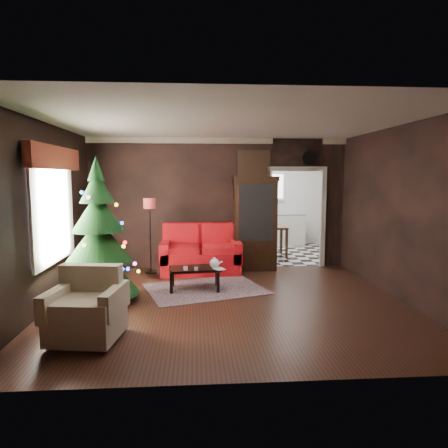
{
  "coord_description": "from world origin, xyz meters",
  "views": [
    {
      "loc": [
        -0.5,
        -6.16,
        1.99
      ],
      "look_at": [
        0.0,
        0.9,
        1.15
      ],
      "focal_mm": 32.25,
      "sensor_mm": 36.0,
      "label": 1
    }
  ],
  "objects": [
    {
      "name": "floor",
      "position": [
        0.0,
        0.0,
        0.0
      ],
      "size": [
        5.5,
        5.5,
        0.0
      ],
      "primitive_type": "plane",
      "color": "black",
      "rests_on": "ground"
    },
    {
      "name": "ceiling",
      "position": [
        0.0,
        0.0,
        2.8
      ],
      "size": [
        5.5,
        5.5,
        0.0
      ],
      "primitive_type": "plane",
      "rotation": [
        3.14,
        0.0,
        0.0
      ],
      "color": "white",
      "rests_on": "ground"
    },
    {
      "name": "wall_back",
      "position": [
        0.0,
        2.5,
        1.4
      ],
      "size": [
        5.5,
        0.0,
        5.5
      ],
      "primitive_type": "plane",
      "rotation": [
        1.57,
        0.0,
        0.0
      ],
      "color": "black",
      "rests_on": "ground"
    },
    {
      "name": "wall_front",
      "position": [
        0.0,
        -2.5,
        1.4
      ],
      "size": [
        5.5,
        0.0,
        5.5
      ],
      "primitive_type": "plane",
      "rotation": [
        -1.57,
        0.0,
        0.0
      ],
      "color": "black",
      "rests_on": "ground"
    },
    {
      "name": "wall_left",
      "position": [
        -2.75,
        0.0,
        1.4
      ],
      "size": [
        0.0,
        5.5,
        5.5
      ],
      "primitive_type": "plane",
      "rotation": [
        1.57,
        0.0,
        1.57
      ],
      "color": "black",
      "rests_on": "ground"
    },
    {
      "name": "wall_right",
      "position": [
        2.75,
        0.0,
        1.4
      ],
      "size": [
        0.0,
        5.5,
        5.5
      ],
      "primitive_type": "plane",
      "rotation": [
        1.57,
        0.0,
        -1.57
      ],
      "color": "black",
      "rests_on": "ground"
    },
    {
      "name": "doorway",
      "position": [
        1.7,
        2.5,
        1.05
      ],
      "size": [
        1.1,
        0.1,
        2.1
      ],
      "primitive_type": null,
      "color": "#EEE3CF",
      "rests_on": "ground"
    },
    {
      "name": "left_window",
      "position": [
        -2.71,
        0.2,
        1.45
      ],
      "size": [
        0.05,
        1.6,
        1.4
      ],
      "primitive_type": "cube",
      "color": "white",
      "rests_on": "wall_left"
    },
    {
      "name": "valance",
      "position": [
        -2.63,
        0.2,
        2.27
      ],
      "size": [
        0.12,
        2.1,
        0.35
      ],
      "primitive_type": "cube",
      "color": "maroon",
      "rests_on": "wall_left"
    },
    {
      "name": "kitchen_floor",
      "position": [
        1.7,
        4.0,
        0.0
      ],
      "size": [
        3.0,
        3.0,
        0.0
      ],
      "primitive_type": "plane",
      "color": "silver",
      "rests_on": "ground"
    },
    {
      "name": "kitchen_window",
      "position": [
        1.7,
        5.45,
        1.7
      ],
      "size": [
        0.7,
        0.06,
        0.7
      ],
      "primitive_type": "cube",
      "color": "white",
      "rests_on": "ground"
    },
    {
      "name": "rug",
      "position": [
        -0.34,
        0.78,
        0.01
      ],
      "size": [
        2.32,
        1.97,
        0.01
      ],
      "primitive_type": "cube",
      "rotation": [
        0.0,
        0.0,
        0.31
      ],
      "color": "#4B3244",
      "rests_on": "ground"
    },
    {
      "name": "loveseat",
      "position": [
        -0.4,
        2.05,
        0.5
      ],
      "size": [
        1.7,
        0.9,
        1.0
      ],
      "primitive_type": null,
      "color": "maroon",
      "rests_on": "ground"
    },
    {
      "name": "curio_cabinet",
      "position": [
        0.75,
        2.27,
        0.95
      ],
      "size": [
        0.9,
        0.45,
        1.9
      ],
      "primitive_type": null,
      "color": "black",
      "rests_on": "ground"
    },
    {
      "name": "floor_lamp",
      "position": [
        -1.39,
        1.69,
        0.83
      ],
      "size": [
        0.28,
        0.28,
        1.47
      ],
      "primitive_type": null,
      "rotation": [
        0.0,
        0.0,
        0.12
      ],
      "color": "black",
      "rests_on": "ground"
    },
    {
      "name": "christmas_tree",
      "position": [
        -2.03,
        0.21,
        1.05
      ],
      "size": [
        1.51,
        1.51,
        2.35
      ],
      "primitive_type": null,
      "rotation": [
        0.0,
        0.0,
        -0.26
      ],
      "color": "black",
      "rests_on": "ground"
    },
    {
      "name": "armchair",
      "position": [
        -1.83,
        -1.36,
        0.46
      ],
      "size": [
        0.93,
        0.93,
        0.84
      ],
      "primitive_type": null,
      "rotation": [
        0.0,
        0.0,
        -0.14
      ],
      "color": "#A19081",
      "rests_on": "ground"
    },
    {
      "name": "coffee_table",
      "position": [
        -0.53,
        0.77,
        0.21
      ],
      "size": [
        0.92,
        0.62,
        0.39
      ],
      "primitive_type": null,
      "rotation": [
        0.0,
        0.0,
        0.12
      ],
      "color": "black",
      "rests_on": "rug"
    },
    {
      "name": "teapot",
      "position": [
        -0.18,
        0.7,
        0.49
      ],
      "size": [
        0.2,
        0.2,
        0.18
      ],
      "primitive_type": null,
      "rotation": [
        0.0,
        0.0,
        -0.06
      ],
      "color": "white",
      "rests_on": "coffee_table"
    },
    {
      "name": "cup_a",
      "position": [
        -0.68,
        0.59,
        0.43
      ],
      "size": [
        0.09,
        0.09,
        0.07
      ],
      "primitive_type": "cylinder",
      "rotation": [
        0.0,
        0.0,
        -0.13
      ],
      "color": "white",
      "rests_on": "coffee_table"
    },
    {
      "name": "cup_b",
      "position": [
        -0.5,
        0.56,
        0.43
      ],
      "size": [
        0.07,
        0.07,
        0.05
      ],
      "primitive_type": "cylinder",
      "rotation": [
        0.0,
        0.0,
        -0.13
      ],
      "color": "silver",
      "rests_on": "coffee_table"
    },
    {
      "name": "book",
      "position": [
        -0.18,
        0.57,
        0.51
      ],
      "size": [
        0.15,
        0.08,
        0.22
      ],
      "primitive_type": "imported",
      "rotation": [
        0.0,
        0.0,
        0.42
      ],
      "color": "tan",
      "rests_on": "coffee_table"
    },
    {
      "name": "wall_clock",
      "position": [
        1.95,
        2.45,
        2.38
      ],
      "size": [
        0.32,
        0.32,
        0.06
      ],
      "primitive_type": "cylinder",
      "color": "silver",
      "rests_on": "wall_back"
    },
    {
      "name": "painting",
      "position": [
        0.75,
        2.46,
        2.25
      ],
      "size": [
        0.62,
        0.05,
        0.52
      ],
      "primitive_type": "cube",
      "color": "#B48243",
      "rests_on": "wall_back"
    },
    {
      "name": "kitchen_counter",
      "position": [
        1.7,
        5.2,
        0.45
      ],
      "size": [
        1.8,
        0.6,
        0.9
      ],
      "primitive_type": "cube",
      "color": "silver",
      "rests_on": "ground"
    },
    {
      "name": "kitchen_table",
      "position": [
        1.4,
        3.7,
        0.38
      ],
      "size": [
        0.7,
        0.7,
        0.75
      ],
      "primitive_type": null,
      "color": "brown",
      "rests_on": "ground"
    }
  ]
}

